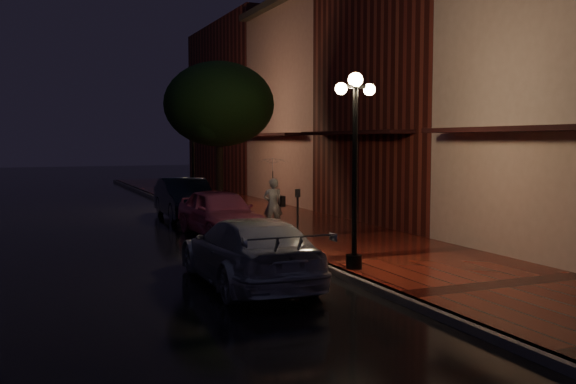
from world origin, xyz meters
name	(u,v)px	position (x,y,z in m)	size (l,w,h in m)	color
ground	(260,243)	(0.00, 0.00, 0.00)	(120.00, 120.00, 0.00)	black
sidewalk	(329,236)	(2.25, 0.00, 0.07)	(4.50, 60.00, 0.15)	#49120D
curb	(260,240)	(0.00, 0.00, 0.07)	(0.25, 60.00, 0.15)	#595451
storefront_mid	(424,70)	(7.00, 2.00, 5.50)	(5.00, 8.00, 11.00)	#511914
storefront_far	(325,108)	(7.00, 10.00, 4.50)	(5.00, 8.00, 9.00)	#8C5951
storefront_extra	(253,108)	(7.00, 20.00, 5.00)	(5.00, 12.00, 10.00)	#511914
streetlamp_near	(355,158)	(0.35, -5.00, 2.60)	(0.96, 0.36, 4.31)	black
streetlamp_far	(193,150)	(0.35, 9.00, 2.60)	(0.96, 0.36, 4.31)	black
street_tree	(220,107)	(0.61, 5.99, 4.24)	(4.16, 4.16, 5.80)	black
pink_car	(220,212)	(-0.68, 1.78, 0.74)	(1.76, 4.37, 1.49)	#C25073
navy_car	(185,198)	(-0.60, 6.62, 0.78)	(1.64, 4.71, 1.55)	black
silver_car	(249,251)	(-2.13, -5.01, 0.71)	(1.98, 4.87, 1.41)	#ACACB3
woman_with_umbrella	(273,182)	(0.84, 1.12, 1.69)	(0.97, 0.99, 2.33)	white
parking_meter	(298,208)	(1.00, -0.42, 1.02)	(0.13, 0.10, 1.43)	black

